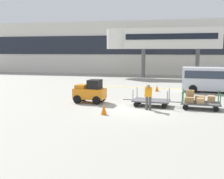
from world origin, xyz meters
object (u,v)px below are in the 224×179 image
Objects in this scene: shuttle_van at (212,78)px; baggage_tug at (90,92)px; baggage_cart_middle at (199,100)px; baggage_cart_lead at (151,101)px; safety_cone_far at (104,110)px; safety_cone_near at (157,88)px; baggage_handler at (148,96)px.

baggage_tug is at bearing -140.78° from shuttle_van.
shuttle_van is at bearing 78.24° from baggage_cart_middle.
safety_cone_far is (-2.33, -3.00, -0.07)m from baggage_cart_lead.
shuttle_van reaches higher than baggage_cart_middle.
baggage_cart_middle reaches higher than safety_cone_far.
baggage_cart_lead is (4.15, -0.24, -0.41)m from baggage_tug.
baggage_tug reaches higher than baggage_cart_middle.
safety_cone_far is (-6.75, -10.24, -0.96)m from shuttle_van.
shuttle_van is 8.90× the size of safety_cone_near.
baggage_handler is 2.94m from safety_cone_far.
baggage_cart_lead reaches higher than safety_cone_near.
baggage_cart_lead is at bearing -3.29° from baggage_tug.
shuttle_van reaches higher than safety_cone_far.
baggage_tug reaches higher than safety_cone_far.
baggage_tug reaches higher than baggage_handler.
safety_cone_far is at bearing -102.95° from safety_cone_near.
shuttle_van is at bearing 56.60° from safety_cone_far.
baggage_cart_lead is 1.00× the size of baggage_cart_middle.
baggage_handler reaches higher than baggage_cart_middle.
baggage_handler is 2.84× the size of safety_cone_far.
baggage_handler is 9.58m from shuttle_van.
baggage_handler is at bearing -19.65° from baggage_tug.
baggage_tug is 4.18m from baggage_cart_lead.
safety_cone_near is at bearing 91.01° from baggage_cart_lead.
baggage_cart_lead is 8.53m from shuttle_van.
baggage_tug is at bearing 176.71° from baggage_cart_lead.
safety_cone_far is at bearing -141.89° from baggage_handler.
baggage_cart_lead is at bearing -121.43° from shuttle_van.
baggage_tug reaches higher than safety_cone_near.
baggage_handler reaches higher than safety_cone_near.
shuttle_van is 8.90× the size of safety_cone_far.
baggage_cart_middle is 5.52× the size of safety_cone_near.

